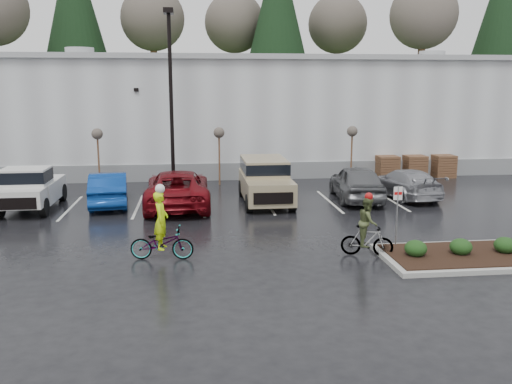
{
  "coord_description": "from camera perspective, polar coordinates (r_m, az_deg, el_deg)",
  "views": [
    {
      "loc": [
        -2.89,
        -16.7,
        5.49
      ],
      "look_at": [
        -0.48,
        4.21,
        1.3
      ],
      "focal_mm": 38.0,
      "sensor_mm": 36.0,
      "label": 1
    }
  ],
  "objects": [
    {
      "name": "cyclist_olive",
      "position": [
        17.92,
        11.64,
        -4.22
      ],
      "size": [
        1.69,
        0.98,
        2.11
      ],
      "rotation": [
        0.0,
        0.0,
        1.24
      ],
      "color": "#3F3F44",
      "rests_on": "ground"
    },
    {
      "name": "shrub_a",
      "position": [
        17.89,
        16.46,
        -5.72
      ],
      "size": [
        0.7,
        0.7,
        0.52
      ],
      "primitive_type": "ellipsoid",
      "color": "#153512",
      "rests_on": "curb_island"
    },
    {
      "name": "lamppost",
      "position": [
        28.73,
        -8.98,
        11.51
      ],
      "size": [
        0.5,
        1.0,
        9.22
      ],
      "color": "black",
      "rests_on": "ground"
    },
    {
      "name": "sapling_east",
      "position": [
        31.13,
        10.09,
        5.99
      ],
      "size": [
        0.6,
        0.6,
        3.2
      ],
      "color": "#45291B",
      "rests_on": "ground"
    },
    {
      "name": "mulch_bed",
      "position": [
        19.31,
        24.69,
        -5.8
      ],
      "size": [
        7.6,
        2.6,
        0.04
      ],
      "primitive_type": "cube",
      "color": "black",
      "rests_on": "curb_island"
    },
    {
      "name": "pallet_stack_c",
      "position": [
        34.46,
        19.11,
        2.6
      ],
      "size": [
        1.2,
        1.2,
        1.35
      ],
      "primitive_type": "cube",
      "color": "#45291B",
      "rests_on": "ground"
    },
    {
      "name": "wooded_ridge",
      "position": [
        61.82,
        -3.95,
        8.92
      ],
      "size": [
        80.0,
        25.0,
        6.0
      ],
      "primitive_type": "cube",
      "color": "#223F1A",
      "rests_on": "ground"
    },
    {
      "name": "shrub_c",
      "position": [
        19.24,
        24.75,
        -5.11
      ],
      "size": [
        0.7,
        0.7,
        0.52
      ],
      "primitive_type": "ellipsoid",
      "color": "#153512",
      "rests_on": "curb_island"
    },
    {
      "name": "pickup_white",
      "position": [
        26.34,
        -22.44,
        0.54
      ],
      "size": [
        2.1,
        5.2,
        1.96
      ],
      "primitive_type": null,
      "color": "silver",
      "rests_on": "ground"
    },
    {
      "name": "ground",
      "position": [
        17.82,
        3.1,
        -6.71
      ],
      "size": [
        120.0,
        120.0,
        0.0
      ],
      "primitive_type": "plane",
      "color": "black",
      "rests_on": "ground"
    },
    {
      "name": "shrub_b",
      "position": [
        18.52,
        20.76,
        -5.42
      ],
      "size": [
        0.7,
        0.7,
        0.52
      ],
      "primitive_type": "ellipsoid",
      "color": "#153512",
      "rests_on": "curb_island"
    },
    {
      "name": "pallet_stack_b",
      "position": [
        33.72,
        16.34,
        2.59
      ],
      "size": [
        1.2,
        1.2,
        1.35
      ],
      "primitive_type": "cube",
      "color": "#45291B",
      "rests_on": "ground"
    },
    {
      "name": "suv_tan",
      "position": [
        25.34,
        1.01,
        1.12
      ],
      "size": [
        2.2,
        5.1,
        2.06
      ],
      "primitive_type": null,
      "color": "gray",
      "rests_on": "ground"
    },
    {
      "name": "car_far_silver",
      "position": [
        27.7,
        15.46,
        0.9
      ],
      "size": [
        2.48,
        5.04,
        1.41
      ],
      "primitive_type": "imported",
      "rotation": [
        0.0,
        0.0,
        3.25
      ],
      "color": "#9B9CA2",
      "rests_on": "ground"
    },
    {
      "name": "fire_lane_sign",
      "position": [
        18.63,
        14.64,
        -1.78
      ],
      "size": [
        0.3,
        0.05,
        2.2
      ],
      "color": "gray",
      "rests_on": "ground"
    },
    {
      "name": "cyclist_hivis",
      "position": [
        17.51,
        -9.9,
        -4.62
      ],
      "size": [
        2.08,
        0.92,
        2.44
      ],
      "rotation": [
        0.0,
        0.0,
        1.46
      ],
      "color": "#3F3F44",
      "rests_on": "ground"
    },
    {
      "name": "curb_island",
      "position": [
        19.33,
        24.67,
        -6.07
      ],
      "size": [
        8.0,
        3.0,
        0.15
      ],
      "primitive_type": "cube",
      "color": "gray",
      "rests_on": "ground"
    },
    {
      "name": "car_red",
      "position": [
        24.87,
        -8.25,
        0.37
      ],
      "size": [
        2.86,
        6.09,
        1.69
      ],
      "primitive_type": "imported",
      "rotation": [
        0.0,
        0.0,
        3.15
      ],
      "color": "maroon",
      "rests_on": "ground"
    },
    {
      "name": "pallet_stack_a",
      "position": [
        33.1,
        13.63,
        2.57
      ],
      "size": [
        1.2,
        1.2,
        1.35
      ],
      "primitive_type": "cube",
      "color": "#45291B",
      "rests_on": "ground"
    },
    {
      "name": "warehouse",
      "position": [
        38.85,
        -2.34,
        8.53
      ],
      "size": [
        60.5,
        15.5,
        7.2
      ],
      "color": "silver",
      "rests_on": "ground"
    },
    {
      "name": "sapling_mid",
      "position": [
        29.86,
        -3.91,
        5.92
      ],
      "size": [
        0.6,
        0.6,
        3.2
      ],
      "color": "#45291B",
      "rests_on": "ground"
    },
    {
      "name": "sapling_west",
      "position": [
        30.27,
        -16.36,
        5.57
      ],
      "size": [
        0.6,
        0.6,
        3.2
      ],
      "color": "#45291B",
      "rests_on": "ground"
    },
    {
      "name": "car_blue",
      "position": [
        25.88,
        -15.24,
        0.35
      ],
      "size": [
        2.17,
        4.85,
        1.54
      ],
      "primitive_type": "imported",
      "rotation": [
        0.0,
        0.0,
        3.26
      ],
      "color": "navy",
      "rests_on": "ground"
    },
    {
      "name": "car_grey",
      "position": [
        26.51,
        10.53,
        0.99
      ],
      "size": [
        2.43,
        5.16,
        1.71
      ],
      "primitive_type": "imported",
      "rotation": [
        0.0,
        0.0,
        3.06
      ],
      "color": "#5A5B5E",
      "rests_on": "ground"
    }
  ]
}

